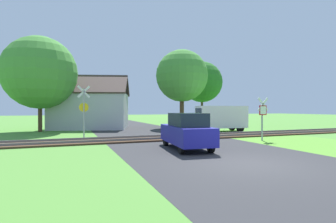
% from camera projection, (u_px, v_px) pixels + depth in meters
% --- Properties ---
extents(ground_plane, '(160.00, 160.00, 0.00)m').
position_uv_depth(ground_plane, '(250.00, 164.00, 9.42)').
color(ground_plane, '#4C8433').
extents(road_asphalt, '(8.20, 80.00, 0.01)m').
position_uv_depth(road_asphalt, '(219.00, 155.00, 11.28)').
color(road_asphalt, '#2D2D30').
rests_on(road_asphalt, ground).
extents(rail_track, '(60.00, 2.60, 0.22)m').
position_uv_depth(rail_track, '(166.00, 138.00, 17.29)').
color(rail_track, '#422D1E').
rests_on(rail_track, ground).
extents(stop_sign_near, '(0.88, 0.17, 2.71)m').
position_uv_depth(stop_sign_near, '(263.00, 115.00, 16.33)').
color(stop_sign_near, '#9E9EA5').
rests_on(stop_sign_near, ground).
extents(crossing_sign_far, '(0.88, 0.14, 3.61)m').
position_uv_depth(crossing_sign_far, '(84.00, 107.00, 18.15)').
color(crossing_sign_far, '#9E9EA5').
rests_on(crossing_sign_far, ground).
extents(house, '(8.75, 7.73, 5.43)m').
position_uv_depth(house, '(91.00, 109.00, 26.52)').
color(house, '#B7B7BC').
rests_on(house, ground).
extents(tree_far, '(5.30, 5.30, 8.14)m').
position_uv_depth(tree_far, '(202.00, 82.00, 34.13)').
color(tree_far, '#513823').
rests_on(tree_far, ground).
extents(tree_right, '(5.51, 5.51, 8.26)m').
position_uv_depth(tree_right, '(182.00, 76.00, 27.80)').
color(tree_right, '#513823').
rests_on(tree_right, ground).
extents(tree_left, '(6.27, 6.27, 8.26)m').
position_uv_depth(tree_left, '(40.00, 73.00, 22.68)').
color(tree_left, '#513823').
rests_on(tree_left, ground).
extents(mail_truck, '(5.12, 2.55, 2.24)m').
position_uv_depth(mail_truck, '(219.00, 117.00, 22.92)').
color(mail_truck, white).
rests_on(mail_truck, ground).
extents(parked_car, '(2.05, 4.15, 1.78)m').
position_uv_depth(parked_car, '(187.00, 131.00, 12.90)').
color(parked_car, navy).
rests_on(parked_car, ground).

